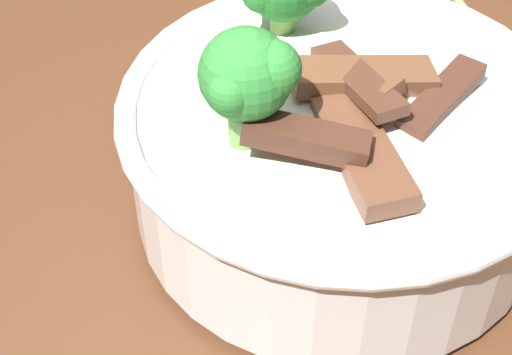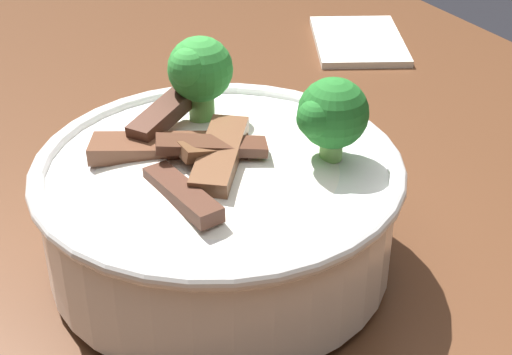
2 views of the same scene
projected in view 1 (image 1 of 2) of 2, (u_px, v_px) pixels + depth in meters
The scene contains 1 object.
rice_bowl at pixel (339, 141), 0.45m from camera, with size 0.25×0.25×0.15m.
Camera 1 is at (0.18, 0.24, 1.15)m, focal length 56.66 mm.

